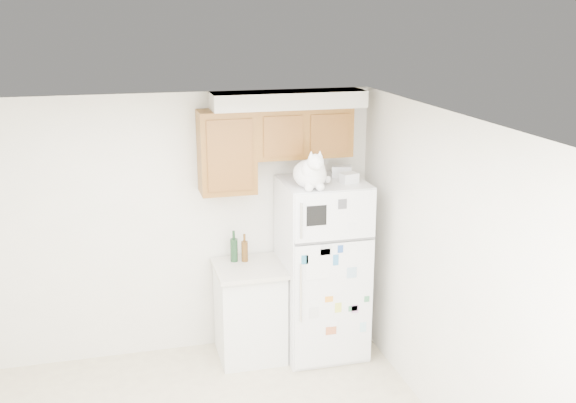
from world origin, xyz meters
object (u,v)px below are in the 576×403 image
object	(u,v)px
storage_box_back	(342,171)
storage_box_front	(349,178)
bottle_green	(234,246)
bottle_amber	(245,248)
cat	(311,173)
refrigerator	(322,268)
base_counter	(250,311)

from	to	relation	value
storage_box_back	storage_box_front	bearing A→B (deg)	-76.67
bottle_green	bottle_amber	size ratio (longest dim) A/B	1.12
storage_box_front	bottle_amber	world-z (taller)	storage_box_front
cat	bottle_amber	world-z (taller)	cat
refrigerator	storage_box_front	world-z (taller)	storage_box_front
cat	storage_box_front	xyz separation A→B (m)	(0.38, 0.09, -0.09)
cat	bottle_green	bearing A→B (deg)	146.14
storage_box_back	bottle_green	world-z (taller)	storage_box_back
refrigerator	base_counter	distance (m)	0.79
bottle_green	bottle_amber	bearing A→B (deg)	-14.38
refrigerator	bottle_amber	bearing A→B (deg)	164.47
storage_box_front	bottle_amber	xyz separation A→B (m)	(-0.91, 0.30, -0.69)
storage_box_back	storage_box_front	xyz separation A→B (m)	(-0.02, -0.25, -0.01)
storage_box_back	bottle_amber	xyz separation A→B (m)	(-0.93, 0.05, -0.70)
cat	base_counter	bearing A→B (deg)	152.04
base_counter	storage_box_front	distance (m)	1.57
base_counter	bottle_green	xyz separation A→B (m)	(-0.11, 0.15, 0.61)
cat	storage_box_back	world-z (taller)	cat
cat	bottle_green	distance (m)	1.07
cat	storage_box_back	distance (m)	0.54
base_counter	storage_box_front	bearing A→B (deg)	-11.33
base_counter	storage_box_back	bearing A→B (deg)	4.60
storage_box_front	storage_box_back	bearing A→B (deg)	72.47
storage_box_front	refrigerator	bearing A→B (deg)	139.02
storage_box_back	storage_box_front	distance (m)	0.25
refrigerator	cat	xyz separation A→B (m)	(-0.18, -0.20, 0.99)
cat	storage_box_front	world-z (taller)	cat
storage_box_front	cat	bearing A→B (deg)	179.62
refrigerator	bottle_green	distance (m)	0.86
refrigerator	storage_box_back	bearing A→B (deg)	33.43
cat	bottle_green	xyz separation A→B (m)	(-0.62, 0.42, -0.77)
storage_box_front	bottle_green	size ratio (longest dim) A/B	0.50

